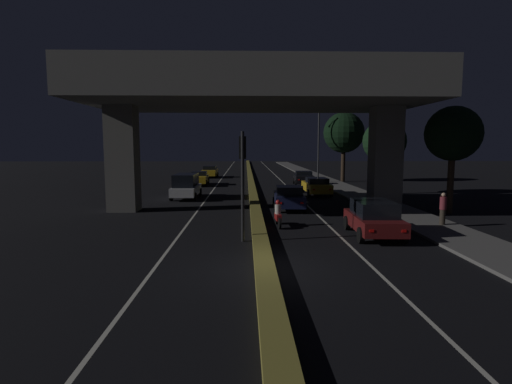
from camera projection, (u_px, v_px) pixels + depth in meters
ground_plane at (264, 268)px, 13.35m from camera, size 200.00×200.00×0.00m
lane_line_left_inner at (220, 181)px, 48.01m from camera, size 0.12×126.00×0.00m
lane_line_right_inner at (281, 180)px, 48.21m from camera, size 0.12×126.00×0.00m
median_divider at (251, 179)px, 48.10m from camera, size 0.66×126.00×0.29m
sidewalk_right at (336, 185)px, 41.38m from camera, size 2.99×126.00×0.13m
elevated_overpass at (255, 93)px, 24.75m from camera, size 20.61×10.06×9.64m
traffic_light_left_of_median at (243, 167)px, 16.89m from camera, size 0.30×0.49×4.69m
street_lamp at (315, 139)px, 44.40m from camera, size 2.66×0.32×8.28m
car_dark_red_lead at (374, 218)px, 18.07m from camera, size 2.15×4.26×1.62m
car_dark_blue_second at (289, 197)px, 25.78m from camera, size 2.12×4.14×1.54m
car_taxi_yellow_third at (316, 186)px, 33.71m from camera, size 2.03×4.83×1.46m
car_black_fourth at (304, 178)px, 42.43m from camera, size 2.21×4.11×1.49m
car_white_lead_oncoming at (186, 186)px, 31.34m from camera, size 2.03×4.70×1.94m
car_taxi_yellow_second_oncoming at (199, 178)px, 42.18m from camera, size 1.93×4.81×1.45m
car_taxi_yellow_third_oncoming at (210, 172)px, 52.85m from camera, size 2.07×4.30×1.51m
motorcycle_red_filtering_near at (278, 215)px, 20.29m from camera, size 0.34×1.86×1.37m
pedestrian_on_sidewalk at (443, 209)px, 20.12m from camera, size 0.32×0.32×1.63m
roadside_tree_kerbside_near at (453, 134)px, 23.81m from camera, size 3.28×3.28×6.47m
roadside_tree_kerbside_mid at (385, 142)px, 33.86m from camera, size 3.65×3.65×6.34m
roadside_tree_kerbside_far at (344, 133)px, 46.17m from camera, size 4.70×4.70×8.04m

